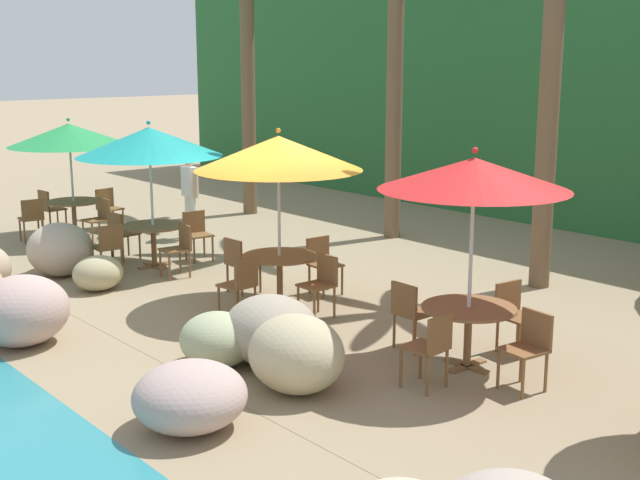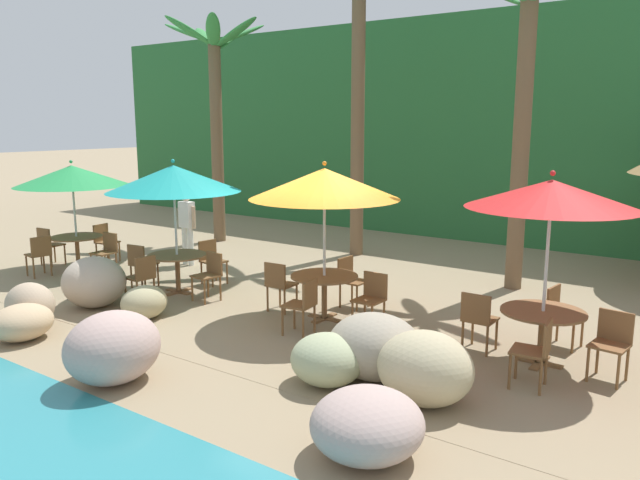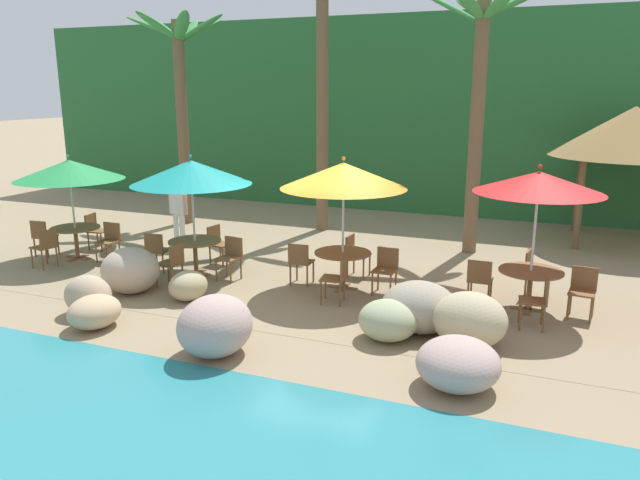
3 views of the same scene
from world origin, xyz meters
name	(u,v)px [view 1 (image 1 of 3)]	position (x,y,z in m)	size (l,w,h in m)	color
ground_plane	(266,298)	(0.00, 0.00, 0.00)	(120.00, 120.00, 0.00)	#937F60
terrace_deck	(266,298)	(0.00, 0.00, 0.00)	(18.00, 5.20, 0.01)	#937F60
foliage_backdrop	(605,84)	(0.00, 9.00, 3.00)	(28.00, 2.40, 6.00)	#286633
rock_seawall	(153,342)	(1.65, -2.84, 0.39)	(16.26, 3.50, 0.90)	#A9988A
umbrella_green	(69,135)	(-6.03, -0.27, 2.06)	(2.38, 2.38, 2.39)	silver
dining_table_green	(74,207)	(-6.03, -0.27, 0.61)	(1.10, 1.10, 0.74)	brown
chair_green_seaward	(100,217)	(-5.19, -0.13, 0.51)	(0.44, 0.45, 0.87)	brown
chair_green_inland	(108,206)	(-6.22, 0.56, 0.51)	(0.47, 0.47, 0.87)	brown
chair_green_left	(49,207)	(-6.87, -0.43, 0.51)	(0.45, 0.46, 0.87)	brown
chair_green_right	(32,217)	(-6.07, -1.13, 0.51)	(0.48, 0.48, 0.87)	brown
umbrella_teal	(149,142)	(-2.80, -0.30, 2.17)	(2.46, 2.46, 2.52)	silver
dining_table_teal	(153,232)	(-2.80, -0.30, 0.61)	(1.10, 1.10, 0.74)	brown
chair_teal_seaward	(179,246)	(-1.95, -0.31, 0.51)	(0.46, 0.47, 0.87)	brown
chair_teal_inland	(197,232)	(-2.77, 0.55, 0.51)	(0.48, 0.48, 0.87)	brown
chair_teal_left	(121,232)	(-3.64, -0.49, 0.51)	(0.47, 0.47, 0.87)	brown
chair_teal_right	(109,245)	(-2.77, -1.16, 0.51)	(0.45, 0.45, 0.87)	brown
umbrella_orange	(278,153)	(0.38, -0.03, 2.23)	(2.41, 2.41, 2.58)	silver
dining_table_orange	(280,264)	(0.38, -0.03, 0.61)	(1.10, 1.10, 0.74)	brown
chair_orange_seaward	(321,281)	(1.24, 0.04, 0.51)	(0.43, 0.44, 0.87)	brown
chair_orange_inland	(322,261)	(0.34, 0.82, 0.51)	(0.45, 0.44, 0.87)	brown
chair_orange_left	(239,261)	(-0.46, -0.16, 0.51)	(0.44, 0.45, 0.87)	brown
chair_orange_right	(241,283)	(0.58, -0.86, 0.51)	(0.48, 0.47, 0.87)	brown
umbrella_red	(474,174)	(3.84, 0.05, 2.28)	(2.17, 2.17, 2.59)	silver
dining_table_red	(469,317)	(3.84, 0.05, 0.61)	(1.10, 1.10, 0.74)	brown
chair_red_seaward	(529,344)	(4.70, 0.04, 0.51)	(0.47, 0.47, 0.87)	brown
chair_red_inland	(514,311)	(3.86, 0.90, 0.51)	(0.47, 0.47, 0.87)	brown
chair_red_left	(410,310)	(2.99, -0.03, 0.51)	(0.42, 0.43, 0.87)	brown
chair_red_right	(431,345)	(4.03, -0.79, 0.51)	(0.47, 0.46, 0.87)	brown
palm_tree_nearest	(248,39)	(-5.89, 3.99, 3.94)	(2.80, 2.80, 5.79)	brown
palm_tree_second	(396,2)	(-1.89, 4.61, 4.58)	(3.17, 3.35, 7.10)	brown
palm_tree_third	(554,27)	(2.28, 3.70, 4.00)	(2.99, 2.88, 6.00)	brown
waiter_in_white	(190,190)	(-4.40, 1.44, 0.99)	(0.52, 0.21, 1.70)	white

